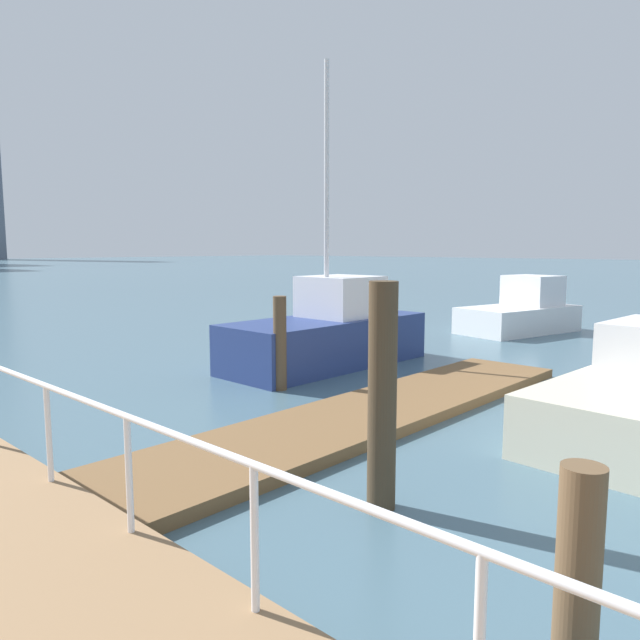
# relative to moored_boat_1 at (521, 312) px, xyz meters

# --- Properties ---
(ground_plane) EXTENTS (300.00, 300.00, 0.00)m
(ground_plane) POSITION_rel_moored_boat_1_xyz_m (-13.93, 8.22, -0.68)
(ground_plane) COLOR #476675
(floating_dock) EXTENTS (10.96, 2.00, 0.18)m
(floating_dock) POSITION_rel_moored_boat_1_xyz_m (-11.95, -2.66, -0.59)
(floating_dock) COLOR brown
(floating_dock) RESTS_ON ground_plane
(boardwalk_railing) EXTENTS (0.06, 25.22, 1.08)m
(boardwalk_railing) POSITION_rel_moored_boat_1_xyz_m (-17.08, -3.26, 0.56)
(boardwalk_railing) COLOR white
(boardwalk_railing) RESTS_ON boardwalk
(dock_piling_0) EXTENTS (0.32, 0.32, 2.55)m
(dock_piling_0) POSITION_rel_moored_boat_1_xyz_m (-14.48, -4.89, 0.60)
(dock_piling_0) COLOR #473826
(dock_piling_0) RESTS_ON ground_plane
(dock_piling_2) EXTENTS (0.27, 0.27, 1.93)m
(dock_piling_2) POSITION_rel_moored_boat_1_xyz_m (-11.45, -0.03, 0.29)
(dock_piling_2) COLOR brown
(dock_piling_2) RESTS_ON ground_plane
(dock_piling_3) EXTENTS (0.29, 0.29, 1.54)m
(dock_piling_3) POSITION_rel_moored_boat_1_xyz_m (-15.83, -7.49, 0.09)
(dock_piling_3) COLOR brown
(dock_piling_3) RESTS_ON ground_plane
(moored_boat_1) EXTENTS (4.65, 2.98, 1.93)m
(moored_boat_1) POSITION_rel_moored_boat_1_xyz_m (0.00, 0.00, 0.00)
(moored_boat_1) COLOR white
(moored_boat_1) RESTS_ON ground_plane
(moored_boat_2) EXTENTS (5.49, 2.16, 7.26)m
(moored_boat_2) POSITION_rel_moored_boat_1_xyz_m (-8.86, 0.97, 0.12)
(moored_boat_2) COLOR navy
(moored_boat_2) RESTS_ON ground_plane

